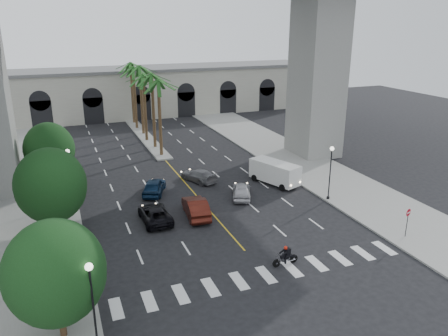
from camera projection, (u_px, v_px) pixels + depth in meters
ground at (256, 264)px, 30.87m from camera, size 140.00×140.00×0.00m
sidewalk_left at (32, 213)px, 38.87m from camera, size 8.00×100.00×0.15m
sidewalk_right at (319, 173)px, 49.28m from camera, size 8.00×100.00×0.15m
median at (145, 137)px, 64.35m from camera, size 2.00×24.00×0.20m
pier_building at (124, 92)px, 78.01m from camera, size 71.00×10.50×8.50m
palm_a at (158, 84)px, 52.66m from camera, size 3.20×3.20×10.30m
palm_b at (152, 78)px, 56.13m from camera, size 3.20×3.20×10.60m
palm_c at (143, 78)px, 59.70m from camera, size 3.20×3.20×10.10m
palm_d at (140, 70)px, 63.12m from camera, size 3.20×3.20×10.90m
palm_e at (133, 70)px, 66.70m from camera, size 3.20×3.20×10.40m
palm_f at (130, 66)px, 70.25m from camera, size 3.20×3.20×10.70m
street_tree_near at (55, 273)px, 22.43m from camera, size 5.20×5.20×6.89m
street_tree_mid at (51, 185)px, 33.84m from camera, size 5.44×5.44×7.21m
street_tree_far at (49, 149)px, 44.52m from camera, size 5.04×5.04×6.68m
lamp_post_left_near at (93, 301)px, 21.48m from camera, size 0.40×0.40×5.35m
lamp_post_left_far at (70, 172)px, 40.00m from camera, size 0.40×0.40×5.35m
lamp_post_right at (330, 168)px, 40.85m from camera, size 0.40×0.40×5.35m
traffic_signal_near at (91, 286)px, 23.95m from camera, size 0.25×0.18×3.65m
traffic_signal_far at (85, 252)px, 27.47m from camera, size 0.25×0.18×3.65m
motorcycle_rider at (286, 256)px, 30.59m from camera, size 2.05×0.55×1.47m
car_a at (241, 190)px, 42.31m from camera, size 3.26×4.61×1.46m
car_b at (196, 207)px, 38.23m from camera, size 2.28×5.18×1.65m
car_c at (155, 214)px, 37.25m from camera, size 2.31×4.91×1.36m
car_d at (199, 175)px, 46.67m from camera, size 3.44×4.94×1.33m
car_e at (154, 186)px, 43.21m from camera, size 3.47×4.90×1.55m
cargo_van at (275, 172)px, 45.70m from camera, size 3.90×5.92×2.36m
pedestrian_a at (73, 264)px, 28.81m from camera, size 0.80×0.71×1.84m
pedestrian_b at (26, 245)px, 31.40m from camera, size 1.08×1.02×1.77m
do_not_enter_sign at (408, 217)px, 33.97m from camera, size 0.59×0.23×2.51m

